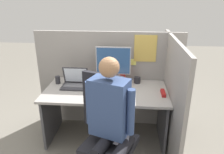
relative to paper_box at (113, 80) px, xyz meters
name	(u,v)px	position (x,y,z in m)	size (l,w,h in m)	color
cubicle_panel_back	(109,80)	(-0.07, 0.15, -0.06)	(2.02, 0.05, 1.36)	gray
cubicle_panel_right	(171,97)	(0.71, -0.33, -0.07)	(0.04, 1.41, 1.36)	gray
desk	(106,102)	(-0.07, -0.25, -0.21)	(1.52, 0.76, 0.71)	#9E9993
paper_box	(113,80)	(0.00, 0.00, 0.00)	(0.32, 0.21, 0.08)	red
monitor	(113,62)	(0.00, 0.00, 0.24)	(0.45, 0.20, 0.41)	#B2B2B7
laptop	(75,83)	(-0.48, -0.17, 0.01)	(0.33, 0.24, 0.25)	#2D2D33
mouse	(88,92)	(-0.27, -0.37, -0.02)	(0.06, 0.05, 0.04)	gray
stapler	(163,93)	(0.62, -0.32, -0.02)	(0.04, 0.17, 0.04)	#A31919
carrot_toy	(124,97)	(0.16, -0.46, -0.02)	(0.04, 0.14, 0.04)	orange
office_chair	(107,129)	(0.00, -0.87, -0.18)	(0.60, 0.64, 1.10)	black
person	(111,120)	(0.06, -1.03, 0.03)	(0.47, 0.52, 1.34)	black
coffee_mug	(137,80)	(0.32, 0.01, 0.00)	(0.09, 0.09, 0.08)	#232328
pen_cup	(58,80)	(-0.73, -0.09, 0.01)	(0.07, 0.07, 0.10)	#28282D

